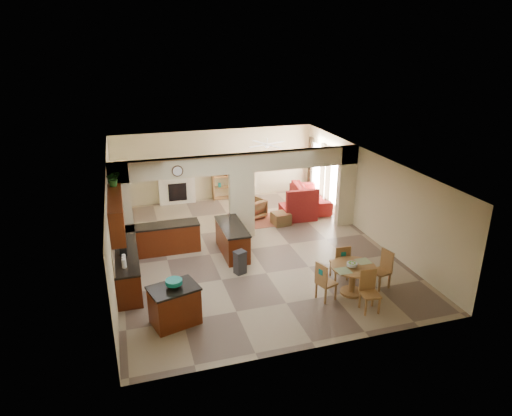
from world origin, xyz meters
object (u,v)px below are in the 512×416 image
object	(u,v)px
sofa	(310,196)
kitchen_island	(175,305)
armchair	(253,208)
dining_table	(353,275)

from	to	relation	value
sofa	kitchen_island	bearing A→B (deg)	144.11
kitchen_island	armchair	bearing A→B (deg)	42.64
sofa	armchair	distance (m)	2.53
kitchen_island	armchair	xyz separation A→B (m)	(3.57, 5.74, -0.12)
kitchen_island	sofa	size ratio (longest dim) A/B	0.47
kitchen_island	dining_table	world-z (taller)	kitchen_island
dining_table	armchair	xyz separation A→B (m)	(-0.94, 5.74, -0.17)
kitchen_island	armchair	world-z (taller)	kitchen_island
dining_table	sofa	bearing A→B (deg)	76.42
kitchen_island	sofa	xyz separation A→B (m)	(6.03, 6.33, -0.09)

